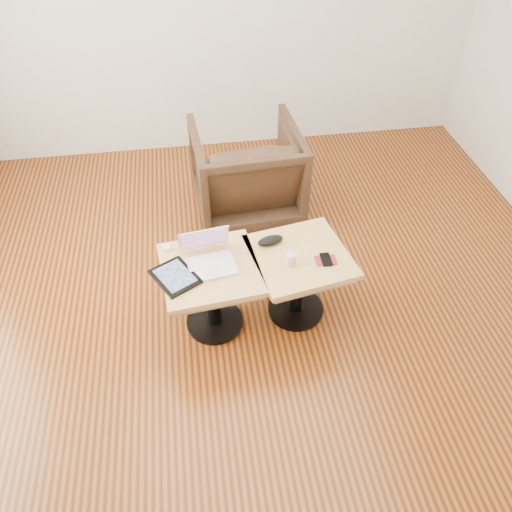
{
  "coord_description": "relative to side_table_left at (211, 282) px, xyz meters",
  "views": [
    {
      "loc": [
        -0.39,
        -2.12,
        2.57
      ],
      "look_at": [
        -0.07,
        -0.02,
        0.57
      ],
      "focal_mm": 35.0,
      "sensor_mm": 36.0,
      "label": 1
    }
  ],
  "objects": [
    {
      "name": "charging_adapter",
      "position": [
        -0.25,
        0.19,
        0.14
      ],
      "size": [
        0.04,
        0.04,
        0.03
      ],
      "primitive_type": "cube",
      "rotation": [
        0.0,
        0.0,
        0.02
      ],
      "color": "white",
      "rests_on": "side_table_left"
    },
    {
      "name": "earbuds_tangle",
      "position": [
        0.61,
        0.07,
        0.13
      ],
      "size": [
        0.06,
        0.04,
        0.01
      ],
      "color": "white",
      "rests_on": "side_table_right"
    },
    {
      "name": "laptop",
      "position": [
        -0.01,
        0.04,
        0.17
      ],
      "size": [
        0.34,
        0.32,
        0.2
      ],
      "rotation": [
        0.0,
        0.0,
        0.14
      ],
      "color": "white",
      "rests_on": "side_table_left"
    },
    {
      "name": "armchair",
      "position": [
        0.38,
        1.16,
        -0.01
      ],
      "size": [
        0.85,
        0.87,
        0.75
      ],
      "primitive_type": "imported",
      "rotation": [
        0.0,
        0.0,
        3.2
      ],
      "color": "black",
      "rests_on": "ground"
    },
    {
      "name": "striped_cup",
      "position": [
        0.47,
        -0.05,
        0.17
      ],
      "size": [
        0.09,
        0.09,
        0.08
      ],
      "primitive_type": "cylinder",
      "rotation": [
        0.0,
        0.0,
        0.55
      ],
      "color": "pink",
      "rests_on": "side_table_right"
    },
    {
      "name": "side_table_right",
      "position": [
        0.55,
        0.03,
        0.0
      ],
      "size": [
        0.66,
        0.66,
        0.52
      ],
      "rotation": [
        0.0,
        0.0,
        0.18
      ],
      "color": "black",
      "rests_on": "ground"
    },
    {
      "name": "tablet",
      "position": [
        -0.21,
        -0.06,
        0.14
      ],
      "size": [
        0.32,
        0.34,
        0.02
      ],
      "rotation": [
        0.0,
        0.0,
        0.51
      ],
      "color": "black",
      "rests_on": "side_table_left"
    },
    {
      "name": "glasses_case",
      "position": [
        0.39,
        0.15,
        0.15
      ],
      "size": [
        0.18,
        0.11,
        0.05
      ],
      "primitive_type": "ellipsoid",
      "rotation": [
        0.0,
        0.0,
        0.24
      ],
      "color": "black",
      "rests_on": "side_table_right"
    },
    {
      "name": "room_shell",
      "position": [
        0.34,
        0.02,
        0.96
      ],
      "size": [
        4.52,
        4.52,
        2.71
      ],
      "color": "#3B1809",
      "rests_on": "ground"
    },
    {
      "name": "side_table_left",
      "position": [
        0.0,
        0.0,
        0.0
      ],
      "size": [
        0.62,
        0.62,
        0.52
      ],
      "rotation": [
        0.0,
        0.0,
        0.1
      ],
      "color": "black",
      "rests_on": "ground"
    },
    {
      "name": "phone_on_sleeve",
      "position": [
        0.69,
        -0.05,
        0.14
      ],
      "size": [
        0.13,
        0.11,
        0.02
      ],
      "rotation": [
        0.0,
        0.0,
        -0.02
      ],
      "color": "maroon",
      "rests_on": "side_table_right"
    }
  ]
}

